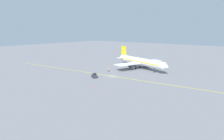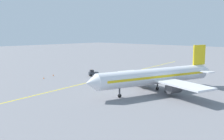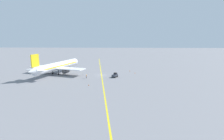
# 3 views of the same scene
# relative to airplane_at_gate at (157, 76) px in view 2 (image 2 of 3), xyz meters

# --- Properties ---
(ground_plane) EXTENTS (400.00, 400.00, 0.00)m
(ground_plane) POSITION_rel_airplane_at_gate_xyz_m (21.08, -1.98, -3.71)
(ground_plane) COLOR slate
(apron_yellow_centreline) EXTENTS (15.80, 119.06, 0.01)m
(apron_yellow_centreline) POSITION_rel_airplane_at_gate_xyz_m (21.08, -1.98, -3.71)
(apron_yellow_centreline) COLOR yellow
(apron_yellow_centreline) RESTS_ON ground
(airplane_at_gate) EXTENTS (28.24, 34.68, 10.60)m
(airplane_at_gate) POSITION_rel_airplane_at_gate_xyz_m (0.00, 0.00, 0.00)
(airplane_at_gate) COLOR white
(airplane_at_gate) RESTS_ON ground
(baggage_tug_dark) EXTENTS (2.82, 3.35, 2.11)m
(baggage_tug_dark) POSITION_rel_airplane_at_gate_xyz_m (27.36, -5.98, -2.81)
(baggage_tug_dark) COLOR #333842
(baggage_tug_dark) RESTS_ON ground
(ground_crew_worker) EXTENTS (0.28, 0.57, 1.68)m
(ground_crew_worker) POSITION_rel_airplane_at_gate_xyz_m (15.23, -8.15, -2.80)
(ground_crew_worker) COLOR #23232D
(ground_crew_worker) RESTS_ON ground
(traffic_cone_near_nose) EXTENTS (0.32, 0.32, 0.55)m
(traffic_cone_near_nose) POSITION_rel_airplane_at_gate_xyz_m (36.85, 2.44, -3.43)
(traffic_cone_near_nose) COLOR orange
(traffic_cone_near_nose) RESTS_ON ground
(traffic_cone_mid_apron) EXTENTS (0.32, 0.32, 0.55)m
(traffic_cone_mid_apron) POSITION_rel_airplane_at_gate_xyz_m (34.71, 7.38, -3.43)
(traffic_cone_mid_apron) COLOR orange
(traffic_cone_mid_apron) RESTS_ON ground
(traffic_cone_by_wingtip) EXTENTS (0.32, 0.32, 0.55)m
(traffic_cone_by_wingtip) POSITION_rel_airplane_at_gate_xyz_m (18.13, -19.49, -3.43)
(traffic_cone_by_wingtip) COLOR orange
(traffic_cone_by_wingtip) RESTS_ON ground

